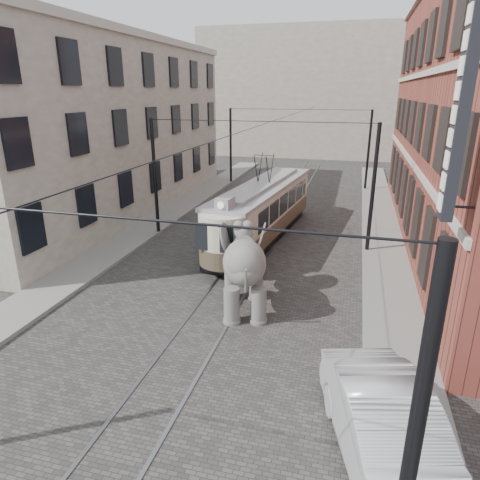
% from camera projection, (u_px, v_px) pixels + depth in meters
% --- Properties ---
extents(ground, '(120.00, 120.00, 0.00)m').
position_uv_depth(ground, '(226.00, 294.00, 16.27)').
color(ground, '#403D3B').
extents(tram_rails, '(1.54, 80.00, 0.02)m').
position_uv_depth(tram_rails, '(226.00, 293.00, 16.27)').
color(tram_rails, slate).
rests_on(tram_rails, ground).
extents(sidewalk_right, '(2.00, 60.00, 0.15)m').
position_uv_depth(sidewalk_right, '(393.00, 312.00, 14.78)').
color(sidewalk_right, slate).
rests_on(sidewalk_right, ground).
extents(sidewalk_left, '(2.00, 60.00, 0.15)m').
position_uv_depth(sidewalk_left, '(76.00, 274.00, 17.84)').
color(sidewalk_left, slate).
rests_on(sidewalk_left, ground).
extents(stucco_building, '(7.00, 24.00, 10.00)m').
position_uv_depth(stucco_building, '(101.00, 130.00, 26.45)').
color(stucco_building, gray).
rests_on(stucco_building, ground).
extents(distant_block, '(28.00, 10.00, 14.00)m').
position_uv_depth(distant_block, '(323.00, 93.00, 50.47)').
color(distant_block, gray).
rests_on(distant_block, ground).
extents(catenary, '(11.00, 30.20, 6.00)m').
position_uv_depth(catenary, '(252.00, 188.00, 19.90)').
color(catenary, black).
rests_on(catenary, ground).
extents(tram, '(3.52, 11.07, 4.32)m').
position_uv_depth(tram, '(263.00, 197.00, 21.78)').
color(tram, beige).
rests_on(tram, ground).
extents(elephant, '(3.65, 5.04, 2.77)m').
position_uv_depth(elephant, '(244.00, 273.00, 14.66)').
color(elephant, '#63605B').
rests_on(elephant, ground).
extents(parked_car, '(3.17, 5.40, 1.68)m').
position_uv_depth(parked_car, '(390.00, 435.00, 8.48)').
color(parked_car, '#A5A6AA').
rests_on(parked_car, ground).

